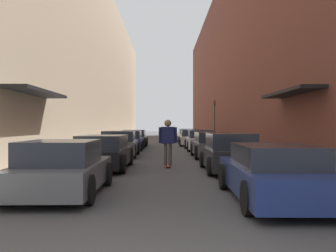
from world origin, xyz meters
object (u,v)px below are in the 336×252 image
parked_car_right_0 (273,173)px  parked_car_right_1 (230,153)px  parked_car_left_1 (103,153)px  parked_car_left_4 (134,138)px  parked_car_left_2 (120,144)px  parked_car_left_3 (129,141)px  parked_car_right_3 (200,140)px  parked_car_right_5 (188,136)px  traffic_light (215,117)px  parked_car_left_0 (62,169)px  skateboarder (168,138)px  parked_car_right_2 (211,145)px  parked_car_right_4 (192,138)px

parked_car_right_0 → parked_car_right_1: 5.16m
parked_car_left_1 → parked_car_right_1: (4.65, -0.83, 0.03)m
parked_car_right_1 → parked_car_left_4: bearing=106.3°
parked_car_left_2 → parked_car_left_3: (0.04, 5.04, -0.03)m
parked_car_right_3 → parked_car_right_0: bearing=-89.9°
parked_car_right_5 → traffic_light: 4.63m
parked_car_left_0 → parked_car_right_1: (4.78, 4.39, 0.03)m
parked_car_left_4 → parked_car_right_3: (4.74, -4.72, 0.03)m
parked_car_right_1 → skateboarder: 2.63m
parked_car_left_1 → parked_car_left_2: parked_car_left_2 is taller
parked_car_left_4 → parked_car_right_0: 21.84m
skateboarder → parked_car_right_0: bearing=-70.9°
parked_car_left_0 → parked_car_right_3: size_ratio=0.87×
parked_car_left_0 → parked_car_right_5: 27.44m
parked_car_left_0 → traffic_light: 24.30m
parked_car_left_0 → parked_car_right_1: bearing=42.5°
parked_car_left_4 → parked_car_right_1: (4.71, -16.15, 0.04)m
parked_car_left_0 → parked_car_right_5: parked_car_right_5 is taller
parked_car_left_0 → parked_car_left_1: size_ratio=0.90×
parked_car_left_0 → parked_car_left_1: parked_car_left_0 is taller
parked_car_left_0 → traffic_light: traffic_light is taller
parked_car_right_0 → parked_car_right_1: parked_car_right_1 is taller
skateboarder → parked_car_right_3: bearing=77.5°
parked_car_left_1 → parked_car_right_3: 11.59m
parked_car_left_2 → parked_car_right_3: bearing=46.3°
parked_car_right_2 → parked_car_right_5: size_ratio=0.91×
parked_car_left_2 → parked_car_right_1: 8.00m
parked_car_left_0 → parked_car_right_0: 4.89m
parked_car_left_2 → parked_car_right_2: bearing=-9.2°
parked_car_right_4 → skateboarder: size_ratio=2.51×
parked_car_right_0 → skateboarder: skateboarder is taller
parked_car_left_0 → parked_car_left_2: (0.07, 10.85, 0.03)m
parked_car_right_4 → parked_car_left_4: bearing=-168.2°
parked_car_right_1 → parked_car_right_4: 17.12m
parked_car_right_2 → parked_car_right_4: size_ratio=0.93×
parked_car_left_4 → skateboarder: bearing=-80.4°
parked_car_left_4 → parked_car_right_3: 6.69m
parked_car_left_1 → parked_car_right_1: parked_car_right_1 is taller
parked_car_left_1 → parked_car_right_0: (4.70, -5.99, -0.02)m
parked_car_right_5 → traffic_light: traffic_light is taller
parked_car_left_0 → traffic_light: size_ratio=1.12×
parked_car_left_0 → skateboarder: 6.31m
parked_car_left_1 → parked_car_left_3: (-0.03, 10.68, 0.00)m
parked_car_left_2 → parked_car_right_4: parked_car_left_2 is taller
parked_car_right_5 → parked_car_left_3: bearing=-112.6°
parked_car_left_4 → parked_car_right_0: parked_car_left_4 is taller
parked_car_left_2 → parked_car_right_0: parked_car_left_2 is taller
parked_car_right_5 → parked_car_right_0: bearing=-89.8°
parked_car_right_1 → parked_car_left_1: bearing=169.8°
parked_car_left_3 → parked_car_left_4: (-0.03, 4.65, -0.01)m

